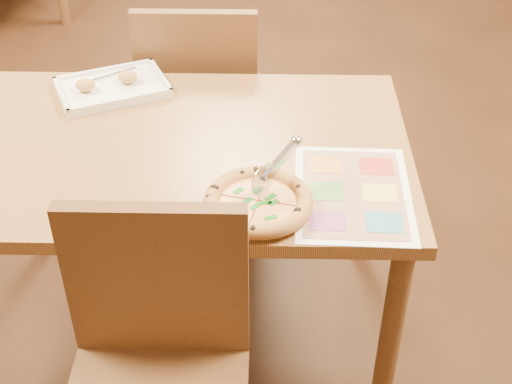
{
  "coord_description": "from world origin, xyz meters",
  "views": [
    {
      "loc": [
        0.25,
        -1.68,
        1.83
      ],
      "look_at": [
        0.22,
        -0.28,
        0.77
      ],
      "focal_mm": 50.0,
      "sensor_mm": 36.0,
      "label": 1
    }
  ],
  "objects_px": {
    "dining_table": "(182,169)",
    "chair_near": "(156,346)",
    "pizza": "(258,202)",
    "chair_far": "(200,88)",
    "plate": "(256,206)",
    "pizza_cutter": "(274,167)",
    "appetizer_tray": "(112,88)",
    "menu": "(353,193)"
  },
  "relations": [
    {
      "from": "chair_far",
      "to": "menu",
      "type": "height_order",
      "value": "chair_far"
    },
    {
      "from": "appetizer_tray",
      "to": "menu",
      "type": "bearing_deg",
      "value": -35.82
    },
    {
      "from": "chair_near",
      "to": "pizza",
      "type": "bearing_deg",
      "value": 53.76
    },
    {
      "from": "chair_far",
      "to": "appetizer_tray",
      "type": "height_order",
      "value": "chair_far"
    },
    {
      "from": "pizza",
      "to": "pizza_cutter",
      "type": "xyz_separation_m",
      "value": [
        0.04,
        0.06,
        0.06
      ]
    },
    {
      "from": "plate",
      "to": "menu",
      "type": "bearing_deg",
      "value": 14.61
    },
    {
      "from": "chair_near",
      "to": "pizza_cutter",
      "type": "height_order",
      "value": "chair_near"
    },
    {
      "from": "appetizer_tray",
      "to": "pizza_cutter",
      "type": "bearing_deg",
      "value": -45.99
    },
    {
      "from": "chair_near",
      "to": "pizza_cutter",
      "type": "relative_size",
      "value": 3.29
    },
    {
      "from": "chair_near",
      "to": "pizza_cutter",
      "type": "bearing_deg",
      "value": 54.24
    },
    {
      "from": "plate",
      "to": "appetizer_tray",
      "type": "distance_m",
      "value": 0.75
    },
    {
      "from": "dining_table",
      "to": "chair_near",
      "type": "relative_size",
      "value": 2.77
    },
    {
      "from": "pizza",
      "to": "chair_far",
      "type": "bearing_deg",
      "value": 104.31
    },
    {
      "from": "chair_far",
      "to": "pizza_cutter",
      "type": "distance_m",
      "value": 0.91
    },
    {
      "from": "chair_near",
      "to": "plate",
      "type": "bearing_deg",
      "value": 55.21
    },
    {
      "from": "chair_far",
      "to": "plate",
      "type": "distance_m",
      "value": 0.93
    },
    {
      "from": "dining_table",
      "to": "pizza_cutter",
      "type": "xyz_separation_m",
      "value": [
        0.27,
        -0.23,
        0.18
      ]
    },
    {
      "from": "appetizer_tray",
      "to": "plate",
      "type": "bearing_deg",
      "value": -51.16
    },
    {
      "from": "chair_near",
      "to": "appetizer_tray",
      "type": "bearing_deg",
      "value": 105.29
    },
    {
      "from": "plate",
      "to": "menu",
      "type": "height_order",
      "value": "plate"
    },
    {
      "from": "pizza_cutter",
      "to": "appetizer_tray",
      "type": "relative_size",
      "value": 0.36
    },
    {
      "from": "dining_table",
      "to": "chair_near",
      "type": "distance_m",
      "value": 0.61
    },
    {
      "from": "dining_table",
      "to": "pizza_cutter",
      "type": "bearing_deg",
      "value": -41.02
    },
    {
      "from": "pizza_cutter",
      "to": "chair_far",
      "type": "bearing_deg",
      "value": 57.12
    },
    {
      "from": "chair_far",
      "to": "pizza",
      "type": "xyz_separation_m",
      "value": [
        0.23,
        -0.89,
        0.18
      ]
    },
    {
      "from": "dining_table",
      "to": "menu",
      "type": "height_order",
      "value": "menu"
    },
    {
      "from": "chair_far",
      "to": "plate",
      "type": "bearing_deg",
      "value": 104.09
    },
    {
      "from": "pizza_cutter",
      "to": "appetizer_tray",
      "type": "distance_m",
      "value": 0.74
    },
    {
      "from": "plate",
      "to": "appetizer_tray",
      "type": "xyz_separation_m",
      "value": [
        -0.47,
        0.58,
        0.01
      ]
    },
    {
      "from": "dining_table",
      "to": "plate",
      "type": "height_order",
      "value": "plate"
    },
    {
      "from": "appetizer_tray",
      "to": "menu",
      "type": "height_order",
      "value": "appetizer_tray"
    },
    {
      "from": "pizza_cutter",
      "to": "appetizer_tray",
      "type": "height_order",
      "value": "pizza_cutter"
    },
    {
      "from": "chair_far",
      "to": "chair_near",
      "type": "bearing_deg",
      "value": 90.0
    },
    {
      "from": "pizza_cutter",
      "to": "menu",
      "type": "height_order",
      "value": "pizza_cutter"
    },
    {
      "from": "plate",
      "to": "chair_near",
      "type": "bearing_deg",
      "value": -124.79
    },
    {
      "from": "chair_far",
      "to": "appetizer_tray",
      "type": "relative_size",
      "value": 1.19
    },
    {
      "from": "plate",
      "to": "pizza",
      "type": "bearing_deg",
      "value": -55.96
    },
    {
      "from": "menu",
      "to": "appetizer_tray",
      "type": "bearing_deg",
      "value": 144.18
    },
    {
      "from": "chair_far",
      "to": "pizza_cutter",
      "type": "relative_size",
      "value": 3.29
    },
    {
      "from": "appetizer_tray",
      "to": "pizza",
      "type": "bearing_deg",
      "value": -51.22
    },
    {
      "from": "plate",
      "to": "pizza",
      "type": "distance_m",
      "value": 0.02
    },
    {
      "from": "pizza",
      "to": "appetizer_tray",
      "type": "height_order",
      "value": "appetizer_tray"
    }
  ]
}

